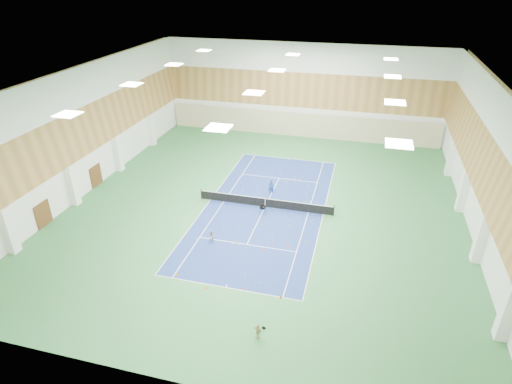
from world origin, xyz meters
TOP-DOWN VIEW (x-y plane):
  - ground at (0.00, 0.00)m, footprint 40.00×40.00m
  - room_shell at (0.00, 0.00)m, footprint 36.00×40.00m
  - wood_cladding at (0.00, 0.00)m, footprint 36.00×40.00m
  - ceiling_light_grid at (0.00, 0.00)m, footprint 21.40×25.40m
  - court_surface at (0.00, 0.00)m, footprint 10.97×23.77m
  - tennis_balls_scatter at (0.00, 0.00)m, footprint 10.57×22.77m
  - tennis_net at (0.00, 0.00)m, footprint 12.80×0.10m
  - back_curtain at (0.00, 19.75)m, footprint 35.40×0.16m
  - door_left_a at (-17.92, -8.00)m, footprint 0.08×1.80m
  - door_left_b at (-17.92, 0.00)m, footprint 0.08×1.80m
  - coach at (-0.05, 2.73)m, footprint 0.59×0.39m
  - child_court at (-2.84, -6.81)m, footprint 0.65×0.58m
  - child_apron at (3.35, -15.79)m, footprint 0.69×0.50m
  - ball_cart at (0.08, -1.23)m, footprint 0.54×0.54m
  - cone_svc_a at (-3.21, -5.90)m, footprint 0.20×0.20m
  - cone_svc_b at (-1.12, -6.13)m, footprint 0.17×0.17m
  - cone_svc_c at (1.55, -6.70)m, footprint 0.18×0.18m
  - cone_svc_d at (3.29, -5.80)m, footprint 0.23×0.23m
  - cone_base_a at (-3.93, -11.51)m, footprint 0.22×0.22m
  - cone_base_b at (-1.31, -12.32)m, footprint 0.20×0.20m
  - cone_base_c at (1.36, -11.72)m, footprint 0.19×0.19m
  - cone_base_d at (3.99, -11.93)m, footprint 0.21×0.21m

SIDE VIEW (x-z plane):
  - ground at x=0.00m, z-range 0.00..0.00m
  - court_surface at x=0.00m, z-range 0.00..0.01m
  - tennis_balls_scatter at x=0.00m, z-range 0.01..0.08m
  - cone_svc_b at x=-1.12m, z-range 0.00..0.19m
  - cone_svc_c at x=1.55m, z-range 0.00..0.20m
  - cone_base_c at x=1.36m, z-range 0.00..0.21m
  - cone_base_b at x=-1.31m, z-range 0.00..0.22m
  - cone_svc_a at x=-3.21m, z-range 0.00..0.23m
  - cone_base_d at x=3.99m, z-range 0.00..0.23m
  - cone_base_a at x=-3.93m, z-range 0.00..0.25m
  - cone_svc_d at x=3.29m, z-range 0.00..0.25m
  - ball_cart at x=0.08m, z-range 0.00..0.79m
  - child_apron at x=3.35m, z-range 0.00..1.08m
  - tennis_net at x=0.00m, z-range 0.00..1.10m
  - child_court at x=-2.84m, z-range 0.00..1.11m
  - coach at x=-0.05m, z-range 0.00..1.58m
  - door_left_a at x=-17.92m, z-range 0.00..2.20m
  - door_left_b at x=-17.92m, z-range 0.00..2.20m
  - back_curtain at x=0.00m, z-range 0.00..3.20m
  - room_shell at x=0.00m, z-range 0.00..12.00m
  - wood_cladding at x=0.00m, z-range 4.00..12.00m
  - ceiling_light_grid at x=0.00m, z-range 11.89..11.95m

